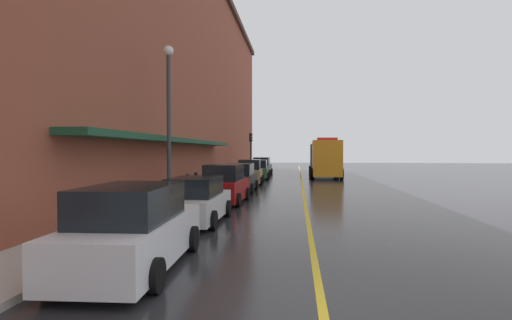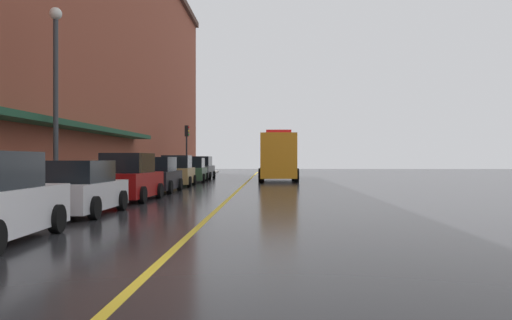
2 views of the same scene
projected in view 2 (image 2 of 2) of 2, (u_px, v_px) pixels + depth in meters
The scene contains 17 objects.
ground_plane at pixel (243, 186), 32.80m from camera, with size 112.00×112.00×0.00m, color #232326.
sidewalk_left at pixel (144, 184), 32.99m from camera, with size 2.40×70.00×0.15m, color #ADA8A0.
lane_center_stripe at pixel (243, 186), 32.80m from camera, with size 0.16×70.00×0.01m, color gold.
brick_building_left at pixel (34, 37), 32.16m from camera, with size 11.77×64.00×18.15m.
parked_car_1 at pixel (80, 189), 15.74m from camera, with size 1.97×4.23×1.61m.
parked_car_2 at pixel (129, 179), 20.99m from camera, with size 2.09×4.17×1.89m.
parked_car_3 at pixel (157, 176), 26.45m from camera, with size 2.01×4.28×1.76m.
parked_car_4 at pixel (177, 172), 32.32m from camera, with size 2.11×4.18×1.88m.
parked_car_5 at pixel (192, 171), 38.12m from camera, with size 2.18×4.42×1.74m.
parked_car_6 at pixel (201, 169), 43.50m from camera, with size 2.03×4.33×1.88m.
utility_truck at pixel (278, 158), 40.43m from camera, with size 2.90×8.61×3.72m.
parking_meter_0 at pixel (160, 168), 33.90m from camera, with size 0.14×0.18×1.33m.
parking_meter_1 at pixel (181, 167), 41.63m from camera, with size 0.14×0.18×1.33m.
parking_meter_2 at pixel (81, 175), 19.74m from camera, with size 0.14×0.18×1.33m.
parking_meter_3 at pixel (94, 174), 21.20m from camera, with size 0.14×0.18×1.33m.
street_lamp_left at pixel (56, 82), 18.93m from camera, with size 0.44×0.44×6.94m.
traffic_light_near at pixel (187, 141), 44.01m from camera, with size 0.38×0.36×4.30m.
Camera 2 is at (1.79, -7.76, 1.66)m, focal length 37.13 mm.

